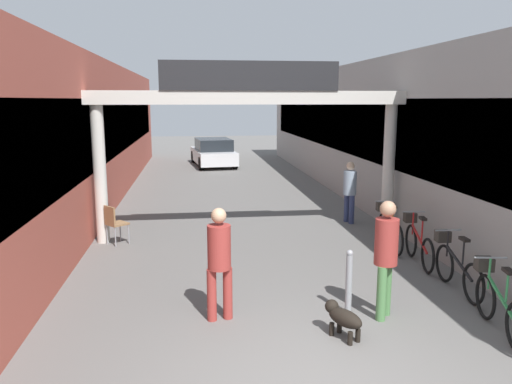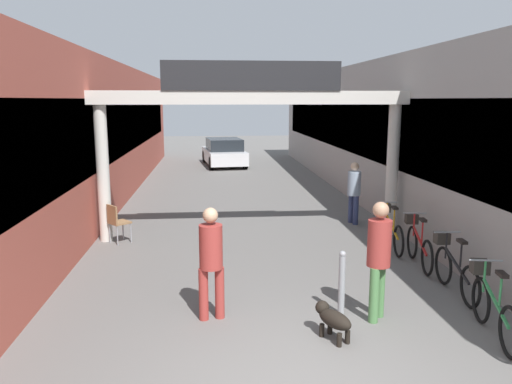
{
  "view_description": "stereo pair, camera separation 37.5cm",
  "coord_description": "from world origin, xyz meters",
  "px_view_note": "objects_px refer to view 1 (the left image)",
  "views": [
    {
      "loc": [
        -1.29,
        -4.82,
        3.19
      ],
      "look_at": [
        0.0,
        5.3,
        1.3
      ],
      "focal_mm": 35.0,
      "sensor_mm": 36.0,
      "label": 1
    },
    {
      "loc": [
        -0.92,
        -4.86,
        3.19
      ],
      "look_at": [
        0.0,
        5.3,
        1.3
      ],
      "focal_mm": 35.0,
      "sensor_mm": 36.0,
      "label": 2
    }
  ],
  "objects_px": {
    "pedestrian_companion": "(219,257)",
    "bicycle_black_second": "(455,265)",
    "cafe_chair_wood_nearer": "(114,221)",
    "bicycle_green_nearest": "(498,301)",
    "bollard_post_metal": "(349,281)",
    "pedestrian_carrying_crate": "(350,188)",
    "dog_on_leash": "(342,317)",
    "bicycle_red_third": "(417,241)",
    "parked_car_white": "(213,153)",
    "bicycle_orange_farthest": "(389,228)",
    "pedestrian_with_dog": "(386,251)"
  },
  "relations": [
    {
      "from": "parked_car_white",
      "to": "pedestrian_carrying_crate",
      "type": "bearing_deg",
      "value": -75.77
    },
    {
      "from": "bollard_post_metal",
      "to": "parked_car_white",
      "type": "relative_size",
      "value": 0.24
    },
    {
      "from": "pedestrian_carrying_crate",
      "to": "bicycle_black_second",
      "type": "relative_size",
      "value": 0.95
    },
    {
      "from": "pedestrian_carrying_crate",
      "to": "parked_car_white",
      "type": "relative_size",
      "value": 0.39
    },
    {
      "from": "bollard_post_metal",
      "to": "pedestrian_companion",
      "type": "bearing_deg",
      "value": 178.75
    },
    {
      "from": "pedestrian_companion",
      "to": "pedestrian_carrying_crate",
      "type": "relative_size",
      "value": 1.04
    },
    {
      "from": "pedestrian_carrying_crate",
      "to": "parked_car_white",
      "type": "distance_m",
      "value": 12.4
    },
    {
      "from": "pedestrian_carrying_crate",
      "to": "cafe_chair_wood_nearer",
      "type": "xyz_separation_m",
      "value": [
        -5.81,
        -1.32,
        -0.38
      ]
    },
    {
      "from": "pedestrian_with_dog",
      "to": "bicycle_red_third",
      "type": "xyz_separation_m",
      "value": [
        1.62,
        2.36,
        -0.58
      ]
    },
    {
      "from": "bollard_post_metal",
      "to": "pedestrian_carrying_crate",
      "type": "bearing_deg",
      "value": 72.26
    },
    {
      "from": "pedestrian_carrying_crate",
      "to": "bicycle_orange_farthest",
      "type": "distance_m",
      "value": 2.31
    },
    {
      "from": "dog_on_leash",
      "to": "bicycle_red_third",
      "type": "height_order",
      "value": "bicycle_red_third"
    },
    {
      "from": "pedestrian_carrying_crate",
      "to": "bicycle_green_nearest",
      "type": "relative_size",
      "value": 0.96
    },
    {
      "from": "pedestrian_with_dog",
      "to": "cafe_chair_wood_nearer",
      "type": "xyz_separation_m",
      "value": [
        -4.53,
        4.38,
        -0.48
      ]
    },
    {
      "from": "pedestrian_with_dog",
      "to": "parked_car_white",
      "type": "distance_m",
      "value": 17.81
    },
    {
      "from": "bicycle_red_third",
      "to": "bicycle_orange_farthest",
      "type": "relative_size",
      "value": 1.0
    },
    {
      "from": "bicycle_orange_farthest",
      "to": "bicycle_green_nearest",
      "type": "bearing_deg",
      "value": -90.77
    },
    {
      "from": "bollard_post_metal",
      "to": "parked_car_white",
      "type": "bearing_deg",
      "value": 94.19
    },
    {
      "from": "pedestrian_companion",
      "to": "bicycle_orange_farthest",
      "type": "xyz_separation_m",
      "value": [
        3.87,
        3.22,
        -0.52
      ]
    },
    {
      "from": "pedestrian_with_dog",
      "to": "bicycle_black_second",
      "type": "relative_size",
      "value": 1.05
    },
    {
      "from": "pedestrian_with_dog",
      "to": "bicycle_orange_farthest",
      "type": "height_order",
      "value": "pedestrian_with_dog"
    },
    {
      "from": "bollard_post_metal",
      "to": "bicycle_orange_farthest",
      "type": "bearing_deg",
      "value": 59.27
    },
    {
      "from": "bicycle_black_second",
      "to": "cafe_chair_wood_nearer",
      "type": "xyz_separation_m",
      "value": [
        -6.14,
        3.48,
        0.1
      ]
    },
    {
      "from": "bicycle_red_third",
      "to": "parked_car_white",
      "type": "distance_m",
      "value": 15.73
    },
    {
      "from": "pedestrian_companion",
      "to": "cafe_chair_wood_nearer",
      "type": "distance_m",
      "value": 4.67
    },
    {
      "from": "parked_car_white",
      "to": "dog_on_leash",
      "type": "bearing_deg",
      "value": -86.97
    },
    {
      "from": "dog_on_leash",
      "to": "bicycle_red_third",
      "type": "xyz_separation_m",
      "value": [
        2.41,
        2.9,
        0.15
      ]
    },
    {
      "from": "pedestrian_companion",
      "to": "cafe_chair_wood_nearer",
      "type": "height_order",
      "value": "pedestrian_companion"
    },
    {
      "from": "bollard_post_metal",
      "to": "cafe_chair_wood_nearer",
      "type": "distance_m",
      "value": 5.82
    },
    {
      "from": "bicycle_red_third",
      "to": "pedestrian_companion",
      "type": "bearing_deg",
      "value": -152.22
    },
    {
      "from": "dog_on_leash",
      "to": "cafe_chair_wood_nearer",
      "type": "relative_size",
      "value": 0.74
    },
    {
      "from": "bicycle_orange_farthest",
      "to": "bollard_post_metal",
      "type": "relative_size",
      "value": 1.68
    },
    {
      "from": "pedestrian_companion",
      "to": "bicycle_black_second",
      "type": "bearing_deg",
      "value": 9.38
    },
    {
      "from": "bicycle_red_third",
      "to": "cafe_chair_wood_nearer",
      "type": "bearing_deg",
      "value": 161.8
    },
    {
      "from": "pedestrian_with_dog",
      "to": "dog_on_leash",
      "type": "xyz_separation_m",
      "value": [
        -0.79,
        -0.54,
        -0.73
      ]
    },
    {
      "from": "bicycle_green_nearest",
      "to": "parked_car_white",
      "type": "xyz_separation_m",
      "value": [
        -3.17,
        18.33,
        0.21
      ]
    },
    {
      "from": "pedestrian_carrying_crate",
      "to": "bollard_post_metal",
      "type": "xyz_separation_m",
      "value": [
        -1.76,
        -5.51,
        -0.41
      ]
    },
    {
      "from": "bicycle_black_second",
      "to": "cafe_chair_wood_nearer",
      "type": "relative_size",
      "value": 1.9
    },
    {
      "from": "dog_on_leash",
      "to": "parked_car_white",
      "type": "relative_size",
      "value": 0.16
    },
    {
      "from": "pedestrian_carrying_crate",
      "to": "pedestrian_companion",
      "type": "bearing_deg",
      "value": -124.08
    },
    {
      "from": "bicycle_red_third",
      "to": "bollard_post_metal",
      "type": "relative_size",
      "value": 1.68
    },
    {
      "from": "cafe_chair_wood_nearer",
      "to": "pedestrian_companion",
      "type": "bearing_deg",
      "value": -62.96
    },
    {
      "from": "dog_on_leash",
      "to": "bicycle_black_second",
      "type": "xyz_separation_m",
      "value": [
        2.41,
        1.44,
        0.15
      ]
    },
    {
      "from": "pedestrian_companion",
      "to": "dog_on_leash",
      "type": "xyz_separation_m",
      "value": [
        1.62,
        -0.78,
        -0.67
      ]
    },
    {
      "from": "dog_on_leash",
      "to": "parked_car_white",
      "type": "bearing_deg",
      "value": 93.03
    },
    {
      "from": "bicycle_black_second",
      "to": "bollard_post_metal",
      "type": "relative_size",
      "value": 1.69
    },
    {
      "from": "cafe_chair_wood_nearer",
      "to": "bicycle_green_nearest",
      "type": "bearing_deg",
      "value": -40.09
    },
    {
      "from": "bollard_post_metal",
      "to": "bicycle_red_third",
      "type": "bearing_deg",
      "value": 45.96
    },
    {
      "from": "pedestrian_with_dog",
      "to": "parked_car_white",
      "type": "bearing_deg",
      "value": 95.68
    },
    {
      "from": "pedestrian_with_dog",
      "to": "bollard_post_metal",
      "type": "height_order",
      "value": "pedestrian_with_dog"
    }
  ]
}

